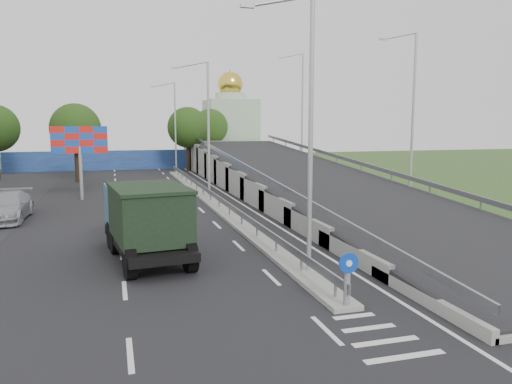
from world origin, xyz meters
name	(u,v)px	position (x,y,z in m)	size (l,w,h in m)	color
ground	(384,341)	(0.00, 0.00, 0.00)	(160.00, 160.00, 0.00)	#2D4C1E
road_surface	(176,215)	(-3.00, 20.00, 0.00)	(26.00, 90.00, 0.04)	black
median	(211,201)	(0.00, 24.00, 0.10)	(1.00, 44.00, 0.20)	gray
overpass_ramp	(307,176)	(7.50, 24.00, 1.75)	(10.00, 50.00, 3.50)	gray
median_guardrail	(210,193)	(0.00, 24.00, 0.75)	(0.09, 44.00, 0.71)	gray
sign_bollard	(347,279)	(0.00, 2.17, 1.03)	(0.64, 0.23, 1.67)	black
lamp_post_near	(306,121)	(0.11, 6.00, 5.81)	(2.74, 0.18, 10.08)	#B2B5B7
lamp_post_mid	(206,122)	(0.11, 26.00, 5.81)	(2.74, 0.18, 10.08)	#B2B5B7
lamp_post_far	(174,122)	(0.11, 46.00, 5.81)	(2.74, 0.18, 10.08)	#B2B5B7
blue_wall	(135,160)	(-4.00, 52.00, 1.20)	(30.00, 0.50, 2.40)	navy
church	(230,126)	(10.00, 60.00, 5.31)	(7.00, 7.00, 13.80)	#B2CCAD
billboard	(80,144)	(-9.00, 28.00, 4.19)	(4.00, 0.24, 5.50)	#B2B5B7
tree_left_mid	(75,129)	(-10.00, 40.00, 5.18)	(4.80, 4.80, 7.60)	black
tree_median_far	(188,128)	(2.00, 48.00, 5.18)	(4.80, 4.80, 7.60)	black
tree_ramp_far	(210,127)	(6.00, 55.00, 5.18)	(4.80, 4.80, 7.60)	black
dump_truck	(145,217)	(-5.47, 10.24, 1.77)	(3.52, 7.53, 3.20)	black
parked_car_d	(6,207)	(-12.83, 20.83, 0.84)	(2.36, 5.81, 1.69)	#9DA0A6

